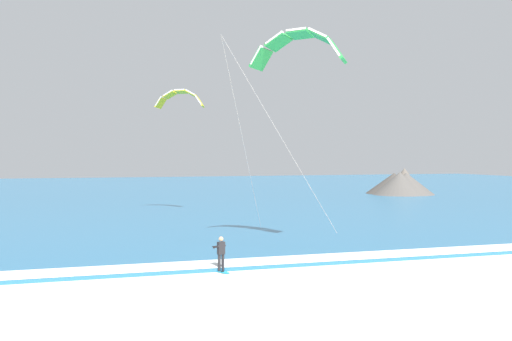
# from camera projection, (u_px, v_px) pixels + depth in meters

# --- Properties ---
(sea) EXTENTS (200.00, 120.00, 0.20)m
(sea) POSITION_uv_depth(u_px,v_px,m) (126.00, 193.00, 86.35)
(sea) COLOR teal
(sea) RESTS_ON ground
(surf_foam) EXTENTS (200.00, 2.04, 0.04)m
(surf_foam) POSITION_uv_depth(u_px,v_px,m) (242.00, 262.00, 30.15)
(surf_foam) COLOR white
(surf_foam) RESTS_ON sea
(surfboard) EXTENTS (0.81, 1.47, 0.09)m
(surfboard) POSITION_uv_depth(u_px,v_px,m) (221.00, 271.00, 28.79)
(surfboard) COLOR #239EC6
(surfboard) RESTS_ON ground
(kitesurfer) EXTENTS (0.62, 0.61, 1.69)m
(kitesurfer) POSITION_uv_depth(u_px,v_px,m) (221.00, 252.00, 28.78)
(kitesurfer) COLOR #232328
(kitesurfer) RESTS_ON ground
(kite_primary) EXTENTS (8.00, 7.07, 11.65)m
(kite_primary) POSITION_uv_depth(u_px,v_px,m) (298.00, 45.00, 34.94)
(kite_primary) COLOR green
(kite_distant) EXTENTS (4.32, 3.46, 1.74)m
(kite_distant) POSITION_uv_depth(u_px,v_px,m) (180.00, 97.00, 55.57)
(kite_distant) COLOR yellow
(headland_right) EXTENTS (9.06, 10.54, 3.78)m
(headland_right) POSITION_uv_depth(u_px,v_px,m) (401.00, 184.00, 82.63)
(headland_right) COLOR #665B51
(headland_right) RESTS_ON ground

